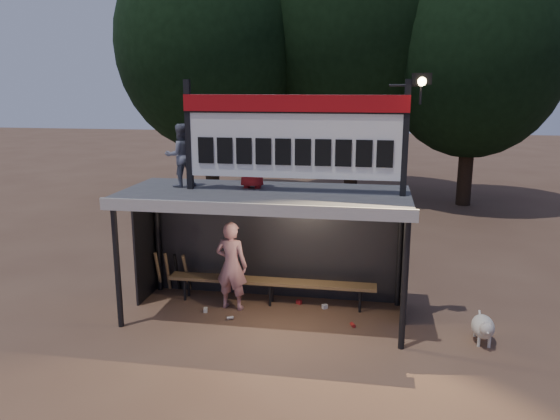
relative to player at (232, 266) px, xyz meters
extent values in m
plane|color=brown|center=(0.69, -0.22, -0.84)|extent=(80.00, 80.00, 0.00)
imported|color=silver|center=(0.00, 0.00, 0.00)|extent=(0.67, 0.49, 1.68)
imported|color=slate|center=(-0.90, -0.04, 2.05)|extent=(0.70, 0.68, 1.14)
imported|color=#AA1A1C|center=(0.41, 0.05, 2.04)|extent=(0.55, 0.36, 1.12)
cube|color=#414143|center=(0.69, -0.22, 1.42)|extent=(5.00, 2.00, 0.12)
cube|color=beige|center=(0.69, -1.24, 1.38)|extent=(5.10, 0.06, 0.20)
cylinder|color=black|center=(-1.71, -1.12, 0.26)|extent=(0.10, 0.10, 2.20)
cylinder|color=black|center=(3.09, -1.12, 0.26)|extent=(0.10, 0.10, 2.20)
cylinder|color=black|center=(-1.71, 0.68, 0.26)|extent=(0.10, 0.10, 2.20)
cylinder|color=black|center=(3.09, 0.68, 0.26)|extent=(0.10, 0.10, 2.20)
cube|color=black|center=(0.69, 0.78, 0.26)|extent=(5.00, 0.04, 2.20)
cube|color=black|center=(-1.81, 0.28, 0.26)|extent=(0.04, 1.00, 2.20)
cube|color=black|center=(3.19, 0.28, 0.26)|extent=(0.04, 1.00, 2.20)
cylinder|color=black|center=(0.69, 0.78, 1.31)|extent=(5.00, 0.06, 0.06)
cube|color=black|center=(-0.66, -0.22, 2.43)|extent=(0.10, 0.10, 1.90)
cube|color=black|center=(3.04, -0.22, 2.43)|extent=(0.10, 0.10, 1.90)
cube|color=white|center=(1.19, -0.22, 2.43)|extent=(3.80, 0.08, 1.40)
cube|color=#AD0C11|center=(1.19, -0.27, 2.99)|extent=(3.80, 0.04, 0.28)
cube|color=black|center=(1.19, -0.28, 2.84)|extent=(3.80, 0.02, 0.03)
cube|color=black|center=(-0.34, -0.27, 2.18)|extent=(0.27, 0.03, 0.45)
cube|color=black|center=(0.00, -0.27, 2.18)|extent=(0.27, 0.03, 0.45)
cube|color=black|center=(0.34, -0.27, 2.18)|extent=(0.27, 0.03, 0.45)
cube|color=black|center=(0.68, -0.27, 2.18)|extent=(0.27, 0.03, 0.45)
cube|color=black|center=(1.02, -0.27, 2.18)|extent=(0.27, 0.03, 0.45)
cube|color=black|center=(1.36, -0.27, 2.18)|extent=(0.27, 0.03, 0.45)
cube|color=black|center=(1.70, -0.27, 2.18)|extent=(0.27, 0.03, 0.45)
cube|color=black|center=(2.04, -0.27, 2.18)|extent=(0.27, 0.03, 0.45)
cube|color=black|center=(2.38, -0.27, 2.18)|extent=(0.27, 0.03, 0.45)
cube|color=black|center=(2.72, -0.27, 2.18)|extent=(0.27, 0.03, 0.45)
cylinder|color=black|center=(2.99, -0.22, 3.28)|extent=(0.50, 0.04, 0.04)
cylinder|color=black|center=(3.24, -0.22, 3.13)|extent=(0.04, 0.04, 0.30)
cube|color=black|center=(3.24, -0.27, 3.38)|extent=(0.30, 0.22, 0.18)
sphere|color=#FFD88C|center=(3.24, -0.36, 3.34)|extent=(0.14, 0.14, 0.14)
cube|color=olive|center=(0.69, 0.33, -0.39)|extent=(4.00, 0.35, 0.06)
cylinder|color=black|center=(-1.01, 0.21, -0.62)|extent=(0.05, 0.05, 0.45)
cylinder|color=black|center=(-1.01, 0.45, -0.62)|extent=(0.05, 0.05, 0.45)
cylinder|color=black|center=(0.69, 0.21, -0.62)|extent=(0.05, 0.05, 0.45)
cylinder|color=black|center=(0.69, 0.45, -0.62)|extent=(0.05, 0.05, 0.45)
cylinder|color=black|center=(2.39, 0.21, -0.62)|extent=(0.05, 0.05, 0.45)
cylinder|color=black|center=(2.39, 0.45, -0.62)|extent=(0.05, 0.05, 0.45)
cylinder|color=black|center=(-3.31, 9.78, 1.03)|extent=(0.50, 0.50, 3.74)
ellipsoid|color=black|center=(-3.31, 9.78, 4.68)|extent=(6.46, 6.46, 7.48)
cylinder|color=black|center=(1.69, 11.28, 1.25)|extent=(0.50, 0.50, 4.18)
ellipsoid|color=black|center=(1.69, 11.28, 5.33)|extent=(7.22, 7.22, 8.36)
cylinder|color=black|center=(5.69, 10.28, 0.92)|extent=(0.50, 0.50, 3.52)
ellipsoid|color=black|center=(5.69, 10.28, 4.36)|extent=(6.08, 6.08, 7.04)
ellipsoid|color=beige|center=(4.40, -0.66, -0.57)|extent=(0.36, 0.58, 0.36)
sphere|color=beige|center=(4.40, -0.94, -0.48)|extent=(0.22, 0.22, 0.22)
cone|color=beige|center=(4.40, -1.04, -0.50)|extent=(0.10, 0.10, 0.10)
cone|color=beige|center=(4.35, -0.96, -0.38)|extent=(0.06, 0.06, 0.07)
cone|color=beige|center=(4.45, -0.96, -0.38)|extent=(0.06, 0.06, 0.07)
cylinder|color=beige|center=(4.32, -0.84, -0.75)|extent=(0.05, 0.05, 0.18)
cylinder|color=beige|center=(4.48, -0.84, -0.75)|extent=(0.05, 0.05, 0.18)
cylinder|color=beige|center=(4.32, -0.48, -0.75)|extent=(0.05, 0.05, 0.18)
cylinder|color=beige|center=(4.48, -0.48, -0.75)|extent=(0.05, 0.05, 0.18)
cylinder|color=beige|center=(4.40, -0.36, -0.50)|extent=(0.04, 0.16, 0.14)
cylinder|color=olive|center=(-1.71, 0.60, -0.41)|extent=(0.08, 0.27, 0.84)
cylinder|color=olive|center=(-1.51, 0.60, -0.41)|extent=(0.09, 0.30, 0.83)
cylinder|color=black|center=(-1.31, 0.60, -0.41)|extent=(0.09, 0.33, 0.83)
cylinder|color=#A6804D|center=(-1.11, 0.60, -0.41)|extent=(0.08, 0.35, 0.82)
cube|color=#A61C1E|center=(1.22, 0.40, -0.80)|extent=(0.12, 0.11, 0.08)
cylinder|color=#B2B2B7|center=(0.10, -0.53, -0.81)|extent=(0.14, 0.11, 0.07)
cube|color=beige|center=(-0.44, -0.28, -0.80)|extent=(0.09, 0.11, 0.08)
cylinder|color=#AA211D|center=(2.29, -0.45, -0.81)|extent=(0.11, 0.14, 0.07)
cube|color=silver|center=(1.73, 0.27, -0.80)|extent=(0.12, 0.12, 0.08)
camera|label=1|loc=(2.55, -9.37, 3.28)|focal=35.00mm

